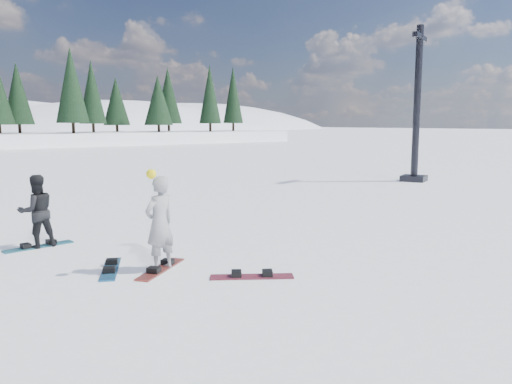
% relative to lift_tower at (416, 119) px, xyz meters
% --- Properties ---
extents(ground, '(420.00, 420.00, 0.00)m').
position_rel_lift_tower_xyz_m(ground, '(-15.10, -4.76, -2.93)').
color(ground, white).
rests_on(ground, ground).
extents(lift_tower, '(1.93, 1.41, 7.21)m').
position_rel_lift_tower_xyz_m(lift_tower, '(0.00, 0.00, 0.00)').
color(lift_tower, black).
rests_on(lift_tower, ground).
extents(snowboarder_woman, '(0.75, 0.59, 1.95)m').
position_rel_lift_tower_xyz_m(snowboarder_woman, '(-16.28, -5.76, -2.03)').
color(snowboarder_woman, gray).
rests_on(snowboarder_woman, ground).
extents(snowboarder_man, '(0.82, 0.65, 1.64)m').
position_rel_lift_tower_xyz_m(snowboarder_man, '(-17.65, -2.50, -2.12)').
color(snowboarder_man, black).
rests_on(snowboarder_man, ground).
extents(snowboard_woman, '(1.38, 1.10, 0.03)m').
position_rel_lift_tower_xyz_m(snowboard_woman, '(-16.27, -5.76, -2.92)').
color(snowboard_woman, maroon).
rests_on(snowboard_woman, ground).
extents(snowboard_man, '(1.52, 0.44, 0.03)m').
position_rel_lift_tower_xyz_m(snowboard_man, '(-17.65, -2.50, -2.92)').
color(snowboard_man, '#187086').
rests_on(snowboard_man, ground).
extents(snowboard_loose_a, '(0.93, 1.47, 0.03)m').
position_rel_lift_tower_xyz_m(snowboard_loose_a, '(-17.03, -5.16, -2.92)').
color(snowboard_loose_a, '#185684').
rests_on(snowboard_loose_a, ground).
extents(snowboard_loose_b, '(1.40, 1.08, 0.03)m').
position_rel_lift_tower_xyz_m(snowboard_loose_b, '(-15.19, -7.20, -2.92)').
color(snowboard_loose_b, maroon).
rests_on(snowboard_loose_b, ground).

